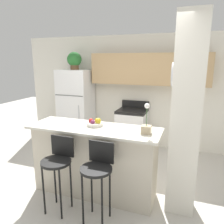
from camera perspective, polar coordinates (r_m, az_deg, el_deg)
ground_plane at (r=3.62m, az=-4.47°, el=-20.03°), size 14.00×14.00×0.00m
wall_back at (r=5.04m, az=7.04°, el=7.52°), size 5.60×0.38×2.55m
pillar_right at (r=2.89m, az=18.71°, el=-1.60°), size 0.38×0.32×2.55m
counter_bar at (r=3.36m, az=-4.64°, el=-12.46°), size 1.93×0.64×1.05m
refrigerator at (r=5.40m, az=-9.34°, el=1.41°), size 0.76×0.64×1.77m
stove_range at (r=5.01m, az=5.19°, el=-4.42°), size 0.64×0.60×1.07m
bar_stool_left at (r=3.01m, az=-13.96°, el=-12.65°), size 0.39×0.39×1.01m
bar_stool_right at (r=2.76m, az=-3.81°, el=-14.81°), size 0.39×0.39×1.01m
potted_plant_on_fridge at (r=5.28m, az=-9.80°, el=13.21°), size 0.34×0.34×0.40m
orchid_vase at (r=2.89m, az=8.96°, el=-3.49°), size 0.12×0.12×0.41m
fruit_bowl at (r=3.21m, az=-4.47°, el=-2.88°), size 0.24×0.24×0.12m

